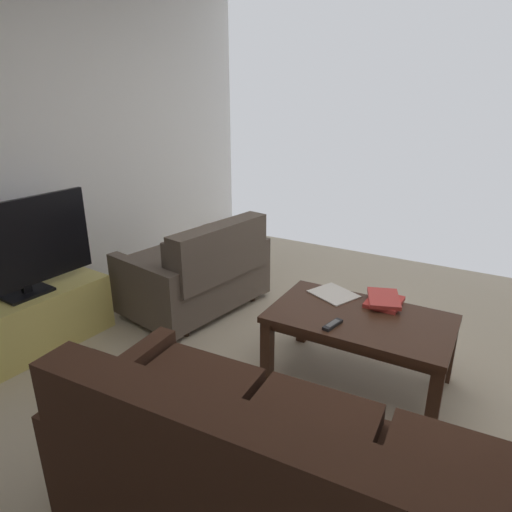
# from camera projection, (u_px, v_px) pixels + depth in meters

# --- Properties ---
(ground_plane) EXTENTS (5.13, 5.21, 0.01)m
(ground_plane) POSITION_uv_depth(u_px,v_px,m) (346.00, 394.00, 2.87)
(ground_plane) COLOR #B7A88E
(wall_right) EXTENTS (0.12, 5.21, 2.79)m
(wall_right) POSITION_uv_depth(u_px,v_px,m) (46.00, 146.00, 3.56)
(wall_right) COLOR white
(wall_right) RESTS_ON ground
(sofa_main) EXTENTS (1.95, 0.91, 0.90)m
(sofa_main) POSITION_uv_depth(u_px,v_px,m) (287.00, 488.00, 1.73)
(sofa_main) COLOR black
(sofa_main) RESTS_ON ground
(loveseat_near) EXTENTS (0.98, 1.28, 0.81)m
(loveseat_near) POSITION_uv_depth(u_px,v_px,m) (199.00, 271.00, 3.86)
(loveseat_near) COLOR black
(loveseat_near) RESTS_ON ground
(coffee_table) EXTENTS (1.12, 0.66, 0.48)m
(coffee_table) POSITION_uv_depth(u_px,v_px,m) (360.00, 326.00, 2.86)
(coffee_table) COLOR #3D2316
(coffee_table) RESTS_ON ground
(tv_stand) EXTENTS (0.47, 1.14, 0.45)m
(tv_stand) POSITION_uv_depth(u_px,v_px,m) (33.00, 322.00, 3.28)
(tv_stand) COLOR #D8C666
(tv_stand) RESTS_ON ground
(flat_tv) EXTENTS (0.22, 1.07, 0.68)m
(flat_tv) POSITION_uv_depth(u_px,v_px,m) (18.00, 247.00, 3.08)
(flat_tv) COLOR black
(flat_tv) RESTS_ON tv_stand
(book_stack) EXTENTS (0.28, 0.34, 0.05)m
(book_stack) POSITION_uv_depth(u_px,v_px,m) (384.00, 300.00, 2.99)
(book_stack) COLOR #C63833
(book_stack) RESTS_ON coffee_table
(tv_remote) EXTENTS (0.08, 0.17, 0.02)m
(tv_remote) POSITION_uv_depth(u_px,v_px,m) (333.00, 325.00, 2.71)
(tv_remote) COLOR black
(tv_remote) RESTS_ON coffee_table
(loose_magazine) EXTENTS (0.37, 0.34, 0.01)m
(loose_magazine) POSITION_uv_depth(u_px,v_px,m) (334.00, 294.00, 3.13)
(loose_magazine) COLOR silver
(loose_magazine) RESTS_ON coffee_table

